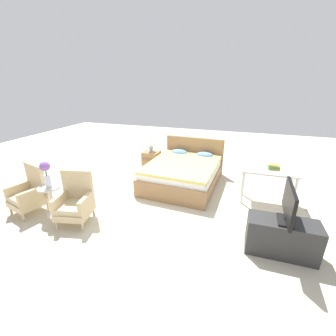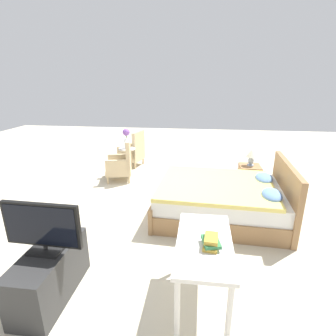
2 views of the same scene
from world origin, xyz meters
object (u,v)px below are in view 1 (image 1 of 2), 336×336
object	(u,v)px
armchair_by_window_left	(29,194)
tv_stand	(281,237)
side_table	(51,198)
tv_flatscreen	(289,204)
flower_vase	(46,172)
vanity_desk	(269,175)
bed	(184,172)
armchair_by_window_right	(75,202)
book_stack	(274,167)
table_lamp	(151,144)
nightstand	(151,161)

from	to	relation	value
armchair_by_window_left	tv_stand	size ratio (longest dim) A/B	0.96
side_table	tv_stand	bearing A→B (deg)	3.84
armchair_by_window_left	tv_flatscreen	distance (m)	4.45
flower_vase	vanity_desk	distance (m)	4.21
vanity_desk	bed	bearing A→B (deg)	169.80
armchair_by_window_left	tv_flatscreen	bearing A→B (deg)	3.34
armchair_by_window_right	vanity_desk	size ratio (longest dim) A/B	0.88
bed	flower_vase	world-z (taller)	flower_vase
book_stack	armchair_by_window_right	bearing A→B (deg)	-150.77
armchair_by_window_left	table_lamp	distance (m)	3.09
armchair_by_window_right	tv_stand	world-z (taller)	armchair_by_window_right
bed	tv_stand	distance (m)	2.71
tv_stand	book_stack	distance (m)	1.68
tv_flatscreen	nightstand	bearing A→B (deg)	140.87
armchair_by_window_left	table_lamp	xyz separation A→B (m)	(1.38, 2.73, 0.39)
tv_stand	book_stack	size ratio (longest dim) A/B	4.11
table_lamp	book_stack	distance (m)	3.13
bed	armchair_by_window_right	world-z (taller)	bed
flower_vase	book_stack	xyz separation A→B (m)	(3.86, 1.87, -0.12)
bed	armchair_by_window_right	bearing A→B (deg)	-123.47
armchair_by_window_left	nightstand	distance (m)	3.06
armchair_by_window_left	armchair_by_window_right	size ratio (longest dim) A/B	1.00
side_table	tv_flatscreen	size ratio (longest dim) A/B	0.77
armchair_by_window_right	tv_stand	distance (m)	3.37
bed	book_stack	size ratio (longest dim) A/B	9.09
bed	table_lamp	distance (m)	1.33
bed	nightstand	bearing A→B (deg)	151.53
armchair_by_window_right	book_stack	world-z (taller)	armchair_by_window_right
side_table	tv_stand	xyz separation A→B (m)	(3.89, 0.26, -0.11)
tv_stand	vanity_desk	world-z (taller)	vanity_desk
side_table	flower_vase	world-z (taller)	flower_vase
flower_vase	armchair_by_window_left	bearing A→B (deg)	179.63
armchair_by_window_left	table_lamp	bearing A→B (deg)	63.22
table_lamp	nightstand	bearing A→B (deg)	-90.00
vanity_desk	book_stack	distance (m)	0.18
tv_flatscreen	armchair_by_window_right	bearing A→B (deg)	-175.63
tv_stand	vanity_desk	size ratio (longest dim) A/B	0.92
armchair_by_window_left	flower_vase	distance (m)	0.74
armchair_by_window_left	nightstand	size ratio (longest dim) A/B	1.66
armchair_by_window_left	flower_vase	size ratio (longest dim) A/B	1.93
flower_vase	tv_stand	bearing A→B (deg)	3.84
tv_stand	tv_flatscreen	distance (m)	0.54
nightstand	vanity_desk	world-z (taller)	vanity_desk
side_table	book_stack	bearing A→B (deg)	25.83
armchair_by_window_left	book_stack	bearing A→B (deg)	23.03
armchair_by_window_left	nightstand	xyz separation A→B (m)	(1.38, 2.73, -0.10)
side_table	book_stack	size ratio (longest dim) A/B	2.58
nightstand	tv_flatscreen	xyz separation A→B (m)	(3.04, -2.47, 0.54)
bed	tv_stand	size ratio (longest dim) A/B	2.21
side_table	flower_vase	distance (m)	0.52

